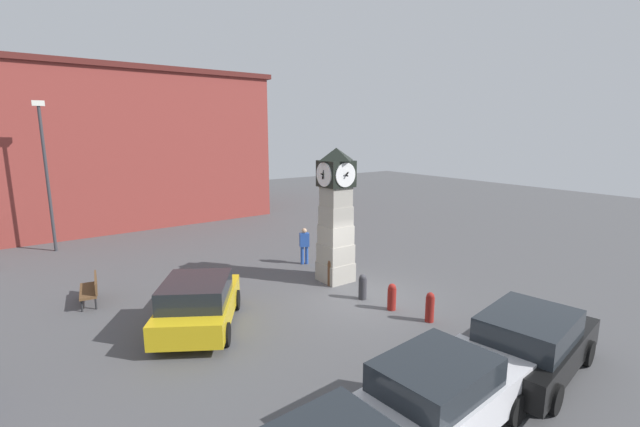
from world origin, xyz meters
TOP-DOWN VIEW (x-y plane):
  - ground_plane at (0.00, 0.00)m, footprint 67.79×67.79m
  - clock_tower at (0.29, 2.03)m, footprint 1.44×1.47m
  - bollard_near_tower at (-0.20, 1.70)m, footprint 0.21×0.21m
  - bollard_mid_row at (-0.07, 0.01)m, footprint 0.28×0.28m
  - bollard_far_row at (0.11, -1.21)m, footprint 0.28×0.28m
  - bollard_end_row at (0.43, -2.51)m, footprint 0.27×0.27m
  - car_near_tower at (-3.19, -5.85)m, footprint 4.10×2.19m
  - car_by_building at (0.18, -5.74)m, footprint 4.43×2.60m
  - car_end_of_row at (-5.44, 1.09)m, footprint 3.64×4.31m
  - bench at (-7.74, 5.00)m, footprint 0.73×1.66m
  - pedestrian_near_bench at (0.45, 4.45)m, footprint 0.46×0.38m
  - street_lamp_near_road at (-8.21, 13.12)m, footprint 0.50×0.24m
  - warehouse_blue_far at (-3.65, 20.73)m, footprint 17.17×12.06m

SIDE VIEW (x-z plane):
  - ground_plane at x=0.00m, z-range 0.00..0.00m
  - bollard_far_row at x=0.11m, z-range 0.00..0.88m
  - bollard_mid_row at x=-0.07m, z-range 0.00..0.89m
  - bollard_end_row at x=0.43m, z-range 0.01..0.93m
  - bollard_near_tower at x=-0.20m, z-range 0.01..1.00m
  - bench at x=-7.74m, z-range 0.07..0.97m
  - car_end_of_row at x=-5.44m, z-range 0.01..1.56m
  - car_by_building at x=0.18m, z-range 0.01..1.57m
  - car_near_tower at x=-3.19m, z-range 0.01..1.58m
  - pedestrian_near_bench at x=0.45m, z-range 0.11..1.70m
  - clock_tower at x=0.29m, z-range 0.01..5.10m
  - street_lamp_near_road at x=-8.21m, z-range 0.51..7.54m
  - warehouse_blue_far at x=-3.65m, z-range 0.01..9.29m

